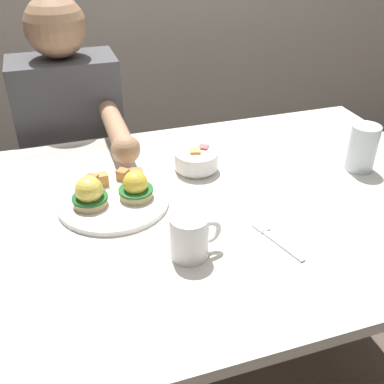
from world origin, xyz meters
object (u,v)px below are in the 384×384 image
at_px(dining_table, 235,232).
at_px(coffee_mug, 190,235).
at_px(fork, 274,239).
at_px(water_glass_near, 362,150).
at_px(eggs_benedict_plate, 113,196).
at_px(fruit_bowl, 196,160).
at_px(diner_person, 75,147).

distance_m(dining_table, coffee_mug, 0.29).
bearing_deg(fork, water_glass_near, 30.34).
distance_m(coffee_mug, water_glass_near, 0.59).
bearing_deg(eggs_benedict_plate, fork, -39.04).
bearing_deg(coffee_mug, water_glass_near, 20.32).
bearing_deg(water_glass_near, eggs_benedict_plate, 177.06).
height_order(fruit_bowl, coffee_mug, coffee_mug).
relative_size(dining_table, diner_person, 1.05).
bearing_deg(fruit_bowl, dining_table, -72.75).
bearing_deg(fork, fruit_bowl, 99.91).
height_order(coffee_mug, diner_person, diner_person).
bearing_deg(dining_table, fruit_bowl, 107.25).
bearing_deg(diner_person, eggs_benedict_plate, -84.65).
height_order(fruit_bowl, diner_person, diner_person).
xyz_separation_m(coffee_mug, diner_person, (-0.17, 0.77, -0.14)).
distance_m(dining_table, fork, 0.21).
relative_size(fork, water_glass_near, 1.20).
xyz_separation_m(eggs_benedict_plate, fork, (0.31, -0.25, -0.02)).
bearing_deg(diner_person, fork, -65.44).
bearing_deg(coffee_mug, fork, -2.89).
relative_size(water_glass_near, diner_person, 0.11).
height_order(eggs_benedict_plate, fork, eggs_benedict_plate).
height_order(dining_table, coffee_mug, coffee_mug).
xyz_separation_m(fork, water_glass_near, (0.37, 0.21, 0.06)).
relative_size(fork, diner_person, 0.13).
distance_m(fruit_bowl, diner_person, 0.54).
bearing_deg(water_glass_near, coffee_mug, -159.68).
xyz_separation_m(coffee_mug, fork, (0.19, -0.01, -0.05)).
relative_size(fruit_bowl, fork, 0.78).
distance_m(eggs_benedict_plate, fork, 0.40).
distance_m(coffee_mug, diner_person, 0.80).
bearing_deg(eggs_benedict_plate, coffee_mug, -63.44).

